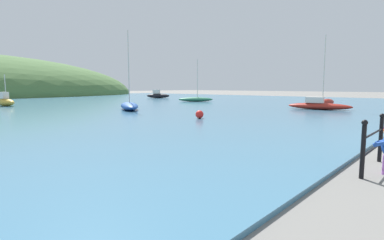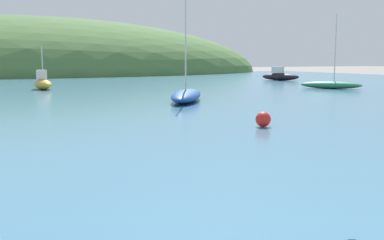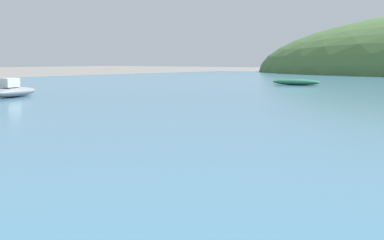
# 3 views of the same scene
# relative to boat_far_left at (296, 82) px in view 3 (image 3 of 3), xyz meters

# --- Properties ---
(boat_far_left) EXTENTS (3.14, 1.14, 0.37)m
(boat_far_left) POSITION_rel_boat_far_left_xyz_m (0.00, 0.00, 0.00)
(boat_far_left) COLOR #287551
(boat_far_left) RESTS_ON water
(boat_white_sailboat) EXTENTS (1.77, 3.03, 0.80)m
(boat_white_sailboat) POSITION_rel_boat_far_left_xyz_m (-4.98, -16.70, 0.07)
(boat_white_sailboat) COLOR gray
(boat_white_sailboat) RESTS_ON water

